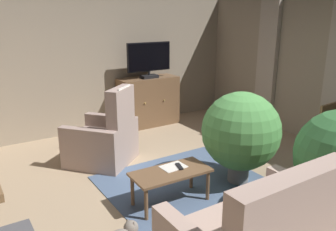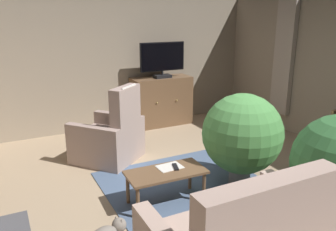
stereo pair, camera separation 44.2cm
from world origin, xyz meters
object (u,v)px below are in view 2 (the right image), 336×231
at_px(potted_plant_tall_palm_by_window, 242,134).
at_px(tv_remote, 175,167).
at_px(folded_newspaper, 170,167).
at_px(coffee_table, 166,175).
at_px(television, 162,59).
at_px(armchair_angled_to_table, 110,138).
at_px(tv_cabinet, 161,102).

bearing_deg(potted_plant_tall_palm_by_window, tv_remote, 176.48).
height_order(folded_newspaper, potted_plant_tall_palm_by_window, potted_plant_tall_palm_by_window).
distance_m(coffee_table, folded_newspaper, 0.13).
bearing_deg(coffee_table, tv_remote, 11.56).
xyz_separation_m(television, folded_newspaper, (-1.22, -2.70, -0.93)).
bearing_deg(potted_plant_tall_palm_by_window, armchair_angled_to_table, 129.11).
height_order(tv_cabinet, television, television).
bearing_deg(tv_remote, television, 173.34).
relative_size(tv_cabinet, potted_plant_tall_palm_by_window, 0.97).
distance_m(tv_cabinet, coffee_table, 3.12).
height_order(armchair_angled_to_table, potted_plant_tall_palm_by_window, potted_plant_tall_palm_by_window).
height_order(tv_cabinet, tv_remote, tv_cabinet).
xyz_separation_m(tv_remote, folded_newspaper, (-0.05, 0.05, -0.01)).
bearing_deg(armchair_angled_to_table, coffee_table, -82.83).
height_order(tv_cabinet, coffee_table, tv_cabinet).
height_order(folded_newspaper, armchair_angled_to_table, armchair_angled_to_table).
distance_m(tv_remote, potted_plant_tall_palm_by_window, 0.99).
bearing_deg(tv_cabinet, folded_newspaper, -113.91).
bearing_deg(television, armchair_angled_to_table, -140.82).
distance_m(television, coffee_table, 3.23).
bearing_deg(tv_cabinet, coffee_table, -114.84).
distance_m(tv_remote, folded_newspaper, 0.07).
relative_size(tv_cabinet, folded_newspaper, 4.07).
distance_m(folded_newspaper, armchair_angled_to_table, 1.50).
relative_size(tv_remote, potted_plant_tall_palm_by_window, 0.14).
bearing_deg(folded_newspaper, tv_cabinet, 64.06).
relative_size(television, folded_newspaper, 3.13).
bearing_deg(potted_plant_tall_palm_by_window, folded_newspaper, 173.94).
xyz_separation_m(tv_remote, potted_plant_tall_palm_by_window, (0.95, -0.06, 0.28)).
relative_size(tv_cabinet, coffee_table, 1.27).
relative_size(tv_cabinet, tv_remote, 7.18).
height_order(television, folded_newspaper, television).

